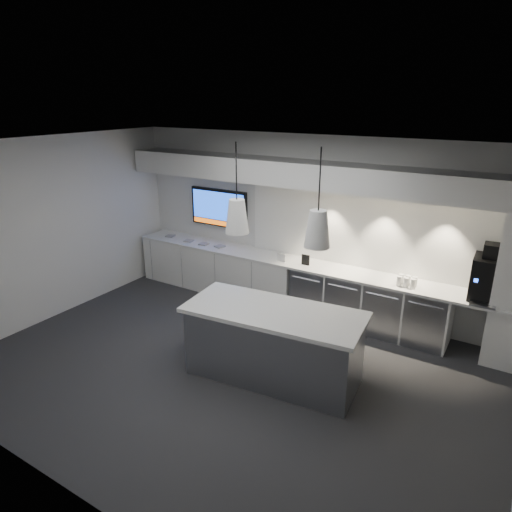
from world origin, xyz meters
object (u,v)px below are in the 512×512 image
Objects in this scene: island at (273,344)px; coffee_machine at (489,277)px; wall_tv at (219,208)px; bin at (198,333)px.

coffee_machine is (2.25, 2.02, 0.73)m from island.
island is at bearing -139.83° from coffee_machine.
coffee_machine reaches higher than island.
wall_tv is 2.82× the size of bin.
wall_tv is 2.79m from bin.
coffee_machine is at bearing 28.09° from bin.
bin is at bearing -62.42° from wall_tv.
bin is at bearing 170.22° from island.
wall_tv reaches higher than coffee_machine.
coffee_machine reaches higher than bin.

